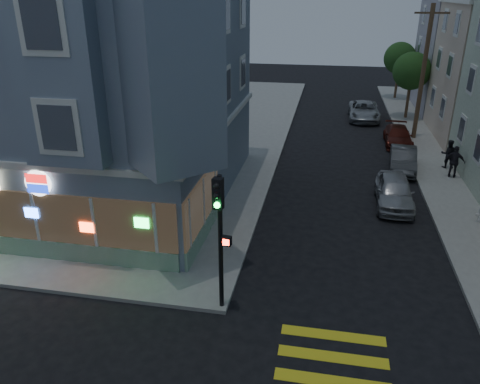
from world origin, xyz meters
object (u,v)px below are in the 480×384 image
(parked_car_b, at_px, (403,160))
(parked_car_d, at_px, (364,111))
(pedestrian_b, at_px, (455,162))
(parked_car_a, at_px, (394,191))
(parked_car_c, at_px, (398,136))
(street_tree_near, at_px, (412,71))
(street_tree_far, at_px, (400,58))
(utility_pole, at_px, (423,72))
(traffic_signal, at_px, (220,222))
(pedestrian_a, at_px, (448,154))

(parked_car_b, relative_size, parked_car_d, 0.79)
(pedestrian_b, xyz_separation_m, parked_car_d, (-4.26, 12.95, -0.33))
(parked_car_a, distance_m, parked_car_c, 10.49)
(street_tree_near, distance_m, parked_car_a, 18.47)
(parked_car_a, distance_m, parked_car_b, 5.30)
(street_tree_near, height_order, street_tree_far, same)
(parked_car_b, distance_m, parked_car_d, 12.08)
(street_tree_far, distance_m, parked_car_b, 21.10)
(pedestrian_b, bearing_deg, parked_car_a, 65.61)
(parked_car_a, bearing_deg, street_tree_far, 85.17)
(parked_car_c, bearing_deg, pedestrian_b, -68.61)
(utility_pole, xyz_separation_m, parked_car_c, (-1.30, -1.57, -4.17))
(street_tree_far, relative_size, traffic_signal, 1.13)
(utility_pole, bearing_deg, street_tree_far, 89.18)
(parked_car_a, distance_m, traffic_signal, 12.09)
(street_tree_near, distance_m, parked_car_d, 4.79)
(street_tree_near, relative_size, pedestrian_b, 2.91)
(street_tree_far, bearing_deg, pedestrian_a, -87.73)
(utility_pole, relative_size, pedestrian_a, 5.28)
(parked_car_c, bearing_deg, parked_car_b, -92.43)
(pedestrian_b, bearing_deg, traffic_signal, 70.61)
(utility_pole, distance_m, traffic_signal, 23.72)
(street_tree_near, distance_m, traffic_signal, 29.36)
(utility_pole, distance_m, street_tree_far, 14.03)
(parked_car_b, bearing_deg, street_tree_far, 90.59)
(parked_car_c, height_order, traffic_signal, traffic_signal)
(street_tree_far, xyz_separation_m, pedestrian_a, (0.80, -20.15, -2.93))
(pedestrian_a, relative_size, traffic_signal, 0.36)
(street_tree_near, xyz_separation_m, pedestrian_a, (0.80, -12.15, -2.93))
(street_tree_far, distance_m, parked_car_c, 15.99)
(parked_car_a, relative_size, parked_car_d, 0.83)
(parked_car_c, distance_m, parked_car_d, 7.05)
(traffic_signal, bearing_deg, parked_car_b, 71.18)
(street_tree_near, relative_size, traffic_signal, 1.13)
(utility_pole, distance_m, parked_car_c, 4.64)
(street_tree_near, relative_size, street_tree_far, 1.00)
(utility_pole, height_order, parked_car_a, utility_pole)
(pedestrian_b, xyz_separation_m, parked_car_b, (-2.61, 0.98, -0.38))
(parked_car_d, bearing_deg, parked_car_c, -74.42)
(parked_car_c, bearing_deg, parked_car_a, -96.44)
(pedestrian_b, distance_m, parked_car_d, 13.63)
(pedestrian_a, height_order, parked_car_a, pedestrian_a)
(pedestrian_a, bearing_deg, utility_pole, -79.10)
(traffic_signal, bearing_deg, utility_pole, 75.06)
(pedestrian_a, bearing_deg, traffic_signal, 58.64)
(street_tree_near, bearing_deg, street_tree_far, 90.00)
(parked_car_b, xyz_separation_m, traffic_signal, (-7.57, -15.05, 2.64))
(parked_car_b, height_order, parked_car_c, parked_car_b)
(parked_car_c, bearing_deg, street_tree_near, 79.77)
(utility_pole, bearing_deg, parked_car_a, -102.51)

